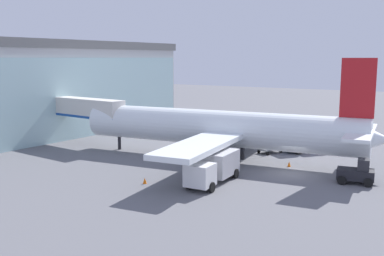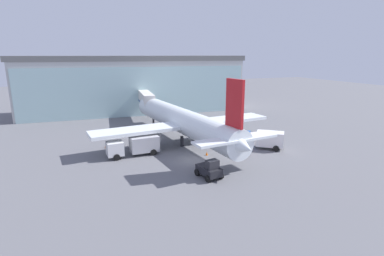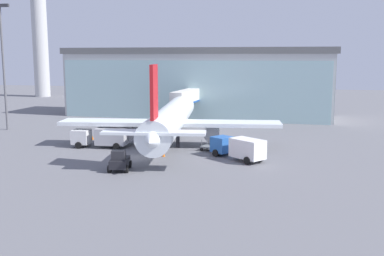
# 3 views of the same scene
# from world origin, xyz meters

# --- Properties ---
(ground) EXTENTS (240.00, 240.00, 0.00)m
(ground) POSITION_xyz_m (0.00, 0.00, 0.00)
(ground) COLOR slate
(terminal_building) EXTENTS (54.40, 15.96, 13.75)m
(terminal_building) POSITION_xyz_m (-0.01, 38.99, 6.87)
(terminal_building) COLOR #B4B4B4
(terminal_building) RESTS_ON ground
(jet_bridge) EXTENTS (3.56, 14.72, 6.12)m
(jet_bridge) POSITION_xyz_m (0.17, 28.76, 4.74)
(jet_bridge) COLOR silver
(jet_bridge) RESTS_ON ground
(airplane) EXTENTS (30.08, 35.76, 11.27)m
(airplane) POSITION_xyz_m (1.80, 8.60, 3.51)
(airplane) COLOR white
(airplane) RESTS_ON ground
(catering_truck) EXTENTS (7.41, 2.83, 2.65)m
(catering_truck) POSITION_xyz_m (-6.80, 4.77, 1.47)
(catering_truck) COLOR silver
(catering_truck) RESTS_ON ground
(fuel_truck) EXTENTS (7.05, 6.31, 2.65)m
(fuel_truck) POSITION_xyz_m (11.87, 1.25, 1.47)
(fuel_truck) COLOR #2659A5
(fuel_truck) RESTS_ON ground
(baggage_cart) EXTENTS (3.19, 2.51, 1.50)m
(baggage_cart) POSITION_xyz_m (8.02, 5.36, 0.50)
(baggage_cart) COLOR slate
(baggage_cart) RESTS_ON ground
(pushback_tug) EXTENTS (2.65, 3.47, 2.30)m
(pushback_tug) POSITION_xyz_m (-0.23, -6.32, 0.97)
(pushback_tug) COLOR black
(pushback_tug) RESTS_ON ground
(safety_cone_nose) EXTENTS (0.36, 0.36, 0.55)m
(safety_cone_nose) POSITION_xyz_m (2.72, 1.07, 0.28)
(safety_cone_nose) COLOR orange
(safety_cone_nose) RESTS_ON ground
(safety_cone_wingtip) EXTENTS (0.36, 0.36, 0.55)m
(safety_cone_wingtip) POSITION_xyz_m (-10.39, 9.98, 0.28)
(safety_cone_wingtip) COLOR orange
(safety_cone_wingtip) RESTS_ON ground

